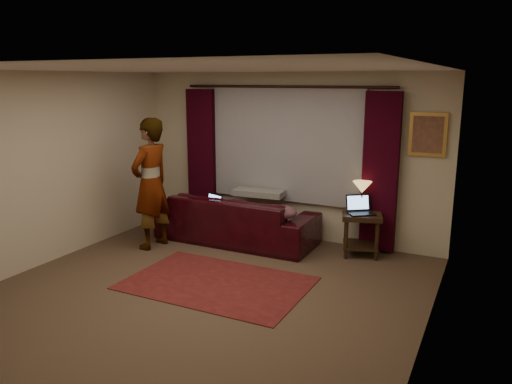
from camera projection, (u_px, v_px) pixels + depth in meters
floor at (204, 293)px, 5.95m from camera, size 5.00×5.00×0.01m
ceiling at (199, 69)px, 5.38m from camera, size 5.00×5.00×0.02m
wall_back at (287, 156)px, 7.85m from camera, size 5.00×0.02×2.60m
wall_front at (9, 254)px, 3.48m from camera, size 5.00×0.02×2.60m
wall_left at (45, 169)px, 6.74m from camera, size 0.02×5.00×2.60m
wall_right at (432, 212)px, 4.59m from camera, size 0.02×5.00×2.60m
sheer_curtain at (285, 144)px, 7.76m from camera, size 2.50×0.05×1.80m
drape_left at (202, 158)px, 8.43m from camera, size 0.50×0.14×2.30m
drape_right at (380, 173)px, 7.14m from camera, size 0.50×0.14×2.30m
curtain_rod at (285, 87)px, 7.52m from camera, size 0.04×0.04×3.40m
picture_frame at (428, 134)px, 6.82m from camera, size 0.50×0.04×0.60m
sofa at (236, 210)px, 7.75m from camera, size 2.49×1.08×1.01m
throw_blanket at (259, 176)px, 7.81m from camera, size 0.83×0.39×0.09m
clothing_pile at (281, 213)px, 7.21m from camera, size 0.56×0.49×0.20m
laptop_sofa at (208, 203)px, 7.70m from camera, size 0.43×0.45×0.24m
area_rug at (217, 283)px, 6.22m from camera, size 2.23×1.49×0.01m
end_table at (361, 234)px, 7.18m from camera, size 0.68×0.68×0.63m
tiffany_lamp at (362, 196)px, 7.14m from camera, size 0.28×0.28×0.44m
laptop_table at (362, 205)px, 7.01m from camera, size 0.52×0.52×0.26m
person at (151, 184)px, 7.39m from camera, size 0.62×0.62×1.95m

